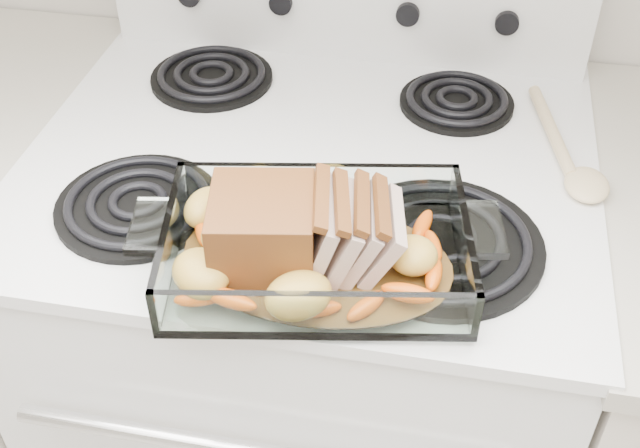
# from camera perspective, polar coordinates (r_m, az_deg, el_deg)

# --- Properties ---
(electric_range) EXTENTS (0.78, 0.70, 1.12)m
(electric_range) POSITION_cam_1_polar(r_m,az_deg,el_deg) (1.43, -0.51, -9.81)
(electric_range) COLOR white
(electric_range) RESTS_ON ground
(baking_dish) EXTENTS (0.34, 0.22, 0.07)m
(baking_dish) POSITION_cam_1_polar(r_m,az_deg,el_deg) (0.91, -0.24, -2.23)
(baking_dish) COLOR white
(baking_dish) RESTS_ON electric_range
(pork_roast) EXTENTS (0.21, 0.11, 0.09)m
(pork_roast) POSITION_cam_1_polar(r_m,az_deg,el_deg) (0.89, -2.16, -0.36)
(pork_roast) COLOR #633211
(pork_roast) RESTS_ON baking_dish
(roast_vegetables) EXTENTS (0.36, 0.20, 0.04)m
(roast_vegetables) POSITION_cam_1_polar(r_m,az_deg,el_deg) (0.93, -0.05, -0.23)
(roast_vegetables) COLOR #D84000
(roast_vegetables) RESTS_ON baking_dish
(wooden_spoon) EXTENTS (0.10, 0.26, 0.02)m
(wooden_spoon) POSITION_cam_1_polar(r_m,az_deg,el_deg) (1.13, 17.41, 4.37)
(wooden_spoon) COLOR beige
(wooden_spoon) RESTS_ON electric_range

